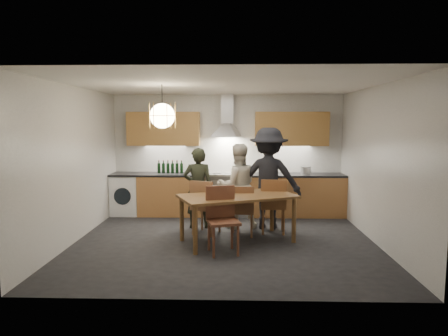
{
  "coord_description": "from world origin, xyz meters",
  "views": [
    {
      "loc": [
        0.19,
        -6.54,
        1.99
      ],
      "look_at": [
        -0.02,
        0.4,
        1.2
      ],
      "focal_mm": 32.0,
      "sensor_mm": 36.0,
      "label": 1
    }
  ],
  "objects_px": {
    "stock_pot": "(306,170)",
    "wine_bottles": "(170,167)",
    "chair_back_left": "(204,204)",
    "person_right": "(268,178)",
    "dining_table": "(238,201)",
    "mixing_bowl": "(270,172)",
    "person_mid": "(238,186)",
    "chair_front": "(222,215)",
    "person_left": "(198,188)"
  },
  "relations": [
    {
      "from": "person_left",
      "to": "wine_bottles",
      "type": "xyz_separation_m",
      "value": [
        -0.71,
        1.14,
        0.27
      ]
    },
    {
      "from": "person_mid",
      "to": "wine_bottles",
      "type": "height_order",
      "value": "person_mid"
    },
    {
      "from": "dining_table",
      "to": "mixing_bowl",
      "type": "height_order",
      "value": "mixing_bowl"
    },
    {
      "from": "dining_table",
      "to": "mixing_bowl",
      "type": "bearing_deg",
      "value": 47.33
    },
    {
      "from": "dining_table",
      "to": "person_left",
      "type": "bearing_deg",
      "value": 107.09
    },
    {
      "from": "person_right",
      "to": "wine_bottles",
      "type": "distance_m",
      "value": 2.32
    },
    {
      "from": "chair_front",
      "to": "person_left",
      "type": "height_order",
      "value": "person_left"
    },
    {
      "from": "chair_back_left",
      "to": "wine_bottles",
      "type": "xyz_separation_m",
      "value": [
        -0.86,
        1.63,
        0.48
      ]
    },
    {
      "from": "chair_front",
      "to": "person_left",
      "type": "relative_size",
      "value": 0.66
    },
    {
      "from": "dining_table",
      "to": "stock_pot",
      "type": "bearing_deg",
      "value": 30.48
    },
    {
      "from": "dining_table",
      "to": "chair_front",
      "type": "bearing_deg",
      "value": -137.93
    },
    {
      "from": "person_right",
      "to": "mixing_bowl",
      "type": "bearing_deg",
      "value": -89.76
    },
    {
      "from": "person_mid",
      "to": "person_right",
      "type": "relative_size",
      "value": 0.84
    },
    {
      "from": "person_right",
      "to": "mixing_bowl",
      "type": "height_order",
      "value": "person_right"
    },
    {
      "from": "person_left",
      "to": "person_mid",
      "type": "xyz_separation_m",
      "value": [
        0.75,
        0.03,
        0.04
      ]
    },
    {
      "from": "chair_back_left",
      "to": "person_right",
      "type": "bearing_deg",
      "value": -134.31
    },
    {
      "from": "person_mid",
      "to": "mixing_bowl",
      "type": "xyz_separation_m",
      "value": [
        0.69,
        1.02,
        0.13
      ]
    },
    {
      "from": "person_left",
      "to": "stock_pot",
      "type": "xyz_separation_m",
      "value": [
        2.2,
        1.07,
        0.21
      ]
    },
    {
      "from": "person_left",
      "to": "mixing_bowl",
      "type": "relative_size",
      "value": 5.38
    },
    {
      "from": "chair_back_left",
      "to": "person_left",
      "type": "relative_size",
      "value": 0.64
    },
    {
      "from": "chair_back_left",
      "to": "wine_bottles",
      "type": "distance_m",
      "value": 1.9
    },
    {
      "from": "mixing_bowl",
      "to": "wine_bottles",
      "type": "bearing_deg",
      "value": 177.62
    },
    {
      "from": "chair_front",
      "to": "person_right",
      "type": "relative_size",
      "value": 0.53
    },
    {
      "from": "chair_back_left",
      "to": "person_left",
      "type": "bearing_deg",
      "value": -50.94
    },
    {
      "from": "person_mid",
      "to": "person_right",
      "type": "distance_m",
      "value": 0.6
    },
    {
      "from": "person_mid",
      "to": "wine_bottles",
      "type": "relative_size",
      "value": 2.86
    },
    {
      "from": "person_mid",
      "to": "mixing_bowl",
      "type": "relative_size",
      "value": 5.64
    },
    {
      "from": "dining_table",
      "to": "chair_back_left",
      "type": "bearing_deg",
      "value": 123.17
    },
    {
      "from": "person_mid",
      "to": "mixing_bowl",
      "type": "distance_m",
      "value": 1.24
    },
    {
      "from": "person_right",
      "to": "chair_back_left",
      "type": "bearing_deg",
      "value": 30.41
    },
    {
      "from": "mixing_bowl",
      "to": "wine_bottles",
      "type": "height_order",
      "value": "wine_bottles"
    },
    {
      "from": "dining_table",
      "to": "wine_bottles",
      "type": "relative_size",
      "value": 3.74
    },
    {
      "from": "chair_front",
      "to": "wine_bottles",
      "type": "relative_size",
      "value": 1.81
    },
    {
      "from": "chair_front",
      "to": "mixing_bowl",
      "type": "height_order",
      "value": "chair_front"
    },
    {
      "from": "dining_table",
      "to": "wine_bottles",
      "type": "bearing_deg",
      "value": 102.88
    },
    {
      "from": "chair_front",
      "to": "wine_bottles",
      "type": "bearing_deg",
      "value": 100.74
    },
    {
      "from": "stock_pot",
      "to": "wine_bottles",
      "type": "distance_m",
      "value": 2.92
    },
    {
      "from": "dining_table",
      "to": "stock_pot",
      "type": "distance_m",
      "value": 2.46
    },
    {
      "from": "person_right",
      "to": "wine_bottles",
      "type": "xyz_separation_m",
      "value": [
        -2.04,
        1.11,
        0.09
      ]
    },
    {
      "from": "chair_front",
      "to": "wine_bottles",
      "type": "height_order",
      "value": "wine_bottles"
    },
    {
      "from": "chair_front",
      "to": "mixing_bowl",
      "type": "relative_size",
      "value": 3.58
    },
    {
      "from": "wine_bottles",
      "to": "person_mid",
      "type": "bearing_deg",
      "value": -37.31
    },
    {
      "from": "person_left",
      "to": "wine_bottles",
      "type": "height_order",
      "value": "person_left"
    },
    {
      "from": "chair_front",
      "to": "person_left",
      "type": "bearing_deg",
      "value": 94.77
    },
    {
      "from": "chair_back_left",
      "to": "person_left",
      "type": "xyz_separation_m",
      "value": [
        -0.15,
        0.49,
        0.2
      ]
    },
    {
      "from": "person_left",
      "to": "mixing_bowl",
      "type": "height_order",
      "value": "person_left"
    },
    {
      "from": "dining_table",
      "to": "chair_front",
      "type": "xyz_separation_m",
      "value": [
        -0.24,
        -0.52,
        -0.12
      ]
    },
    {
      "from": "dining_table",
      "to": "person_right",
      "type": "height_order",
      "value": "person_right"
    },
    {
      "from": "chair_back_left",
      "to": "wine_bottles",
      "type": "height_order",
      "value": "wine_bottles"
    },
    {
      "from": "dining_table",
      "to": "person_right",
      "type": "relative_size",
      "value": 1.1
    }
  ]
}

